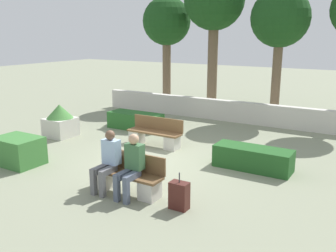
# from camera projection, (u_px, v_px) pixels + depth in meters

# --- Properties ---
(ground_plane) EXTENTS (60.00, 60.00, 0.00)m
(ground_plane) POSITION_uv_depth(u_px,v_px,m) (152.00, 162.00, 10.01)
(ground_plane) COLOR gray
(perimeter_wall) EXTENTS (11.57, 0.30, 0.80)m
(perimeter_wall) POSITION_uv_depth(u_px,v_px,m) (231.00, 111.00, 14.53)
(perimeter_wall) COLOR beige
(perimeter_wall) RESTS_ON ground_plane
(bench_front) EXTENTS (1.64, 0.49, 0.85)m
(bench_front) POSITION_uv_depth(u_px,v_px,m) (128.00, 178.00, 8.01)
(bench_front) COLOR brown
(bench_front) RESTS_ON ground_plane
(bench_left_side) EXTENTS (1.74, 0.48, 0.85)m
(bench_left_side) POSITION_uv_depth(u_px,v_px,m) (155.00, 135.00, 11.37)
(bench_left_side) COLOR brown
(bench_left_side) RESTS_ON ground_plane
(person_seated_man) EXTENTS (0.38, 0.64, 1.34)m
(person_seated_man) POSITION_uv_depth(u_px,v_px,m) (131.00, 163.00, 7.70)
(person_seated_man) COLOR #515B70
(person_seated_man) RESTS_ON ground_plane
(person_seated_woman) EXTENTS (0.38, 0.64, 1.33)m
(person_seated_woman) POSITION_uv_depth(u_px,v_px,m) (108.00, 158.00, 8.01)
(person_seated_woman) COLOR slate
(person_seated_woman) RESTS_ON ground_plane
(hedge_block_near_left) EXTENTS (1.94, 0.69, 0.56)m
(hedge_block_near_left) POSITION_uv_depth(u_px,v_px,m) (253.00, 158.00, 9.41)
(hedge_block_near_left) COLOR #235623
(hedge_block_near_left) RESTS_ON ground_plane
(hedge_block_near_right) EXTENTS (1.20, 0.88, 0.72)m
(hedge_block_near_right) POSITION_uv_depth(u_px,v_px,m) (18.00, 151.00, 9.74)
(hedge_block_near_right) COLOR #3D7A38
(hedge_block_near_right) RESTS_ON ground_plane
(hedge_block_mid_left) EXTENTS (1.98, 0.78, 0.58)m
(hedge_block_mid_left) POSITION_uv_depth(u_px,v_px,m) (135.00, 121.00, 13.38)
(hedge_block_mid_left) COLOR #286028
(hedge_block_mid_left) RESTS_ON ground_plane
(planter_corner_left) EXTENTS (0.88, 0.88, 1.08)m
(planter_corner_left) POSITION_uv_depth(u_px,v_px,m) (60.00, 120.00, 12.36)
(planter_corner_left) COLOR beige
(planter_corner_left) RESTS_ON ground_plane
(suitcase) EXTENTS (0.37, 0.23, 0.75)m
(suitcase) POSITION_uv_depth(u_px,v_px,m) (179.00, 196.00, 7.25)
(suitcase) COLOR #471E19
(suitcase) RESTS_ON ground_plane
(tree_leftmost) EXTENTS (2.18, 2.18, 4.97)m
(tree_leftmost) POSITION_uv_depth(u_px,v_px,m) (167.00, 23.00, 16.96)
(tree_leftmost) COLOR brown
(tree_leftmost) RESTS_ON ground_plane
(tree_center_left) EXTENTS (2.54, 2.54, 5.98)m
(tree_center_left) POSITION_uv_depth(u_px,v_px,m) (214.00, 2.00, 15.52)
(tree_center_left) COLOR brown
(tree_center_left) RESTS_ON ground_plane
(tree_center_right) EXTENTS (2.25, 2.25, 5.04)m
(tree_center_right) POSITION_uv_depth(u_px,v_px,m) (280.00, 20.00, 14.18)
(tree_center_right) COLOR brown
(tree_center_right) RESTS_ON ground_plane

